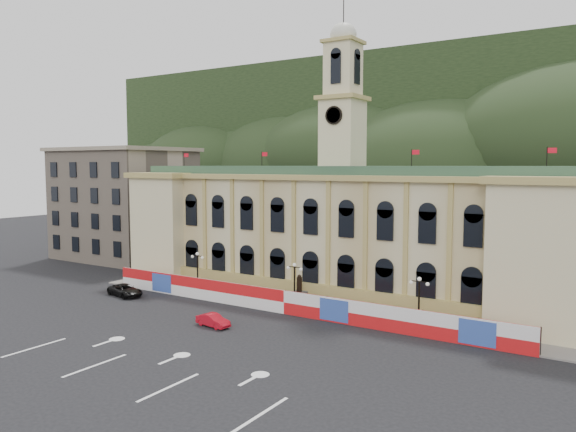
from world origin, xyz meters
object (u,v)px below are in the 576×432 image
Objects in this scene: lamp_center at (294,282)px; red_sedan at (213,320)px; statue at (299,297)px; black_suv at (125,290)px.

red_sedan is (-3.22, -9.77, -2.46)m from lamp_center.
lamp_center is 10.58m from red_sedan.
lamp_center reaches higher than statue.
red_sedan is 0.72× the size of black_suv.
red_sedan is at bearing -93.06° from black_suv.
statue is at bearing 90.00° from lamp_center.
lamp_center is (0.00, -1.00, 1.89)m from statue.
black_suv is at bearing -162.03° from statue.
statue is 11.25m from red_sedan.
statue is at bearing -9.53° from red_sedan.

